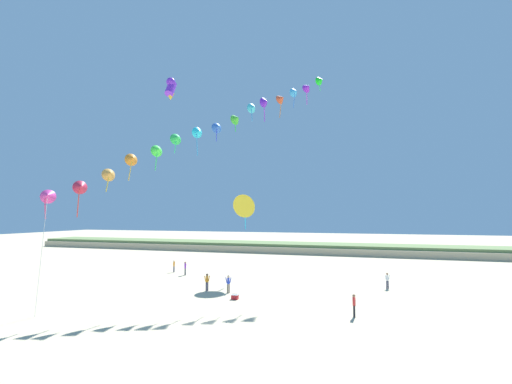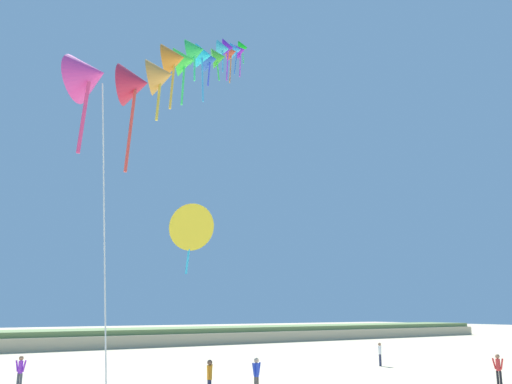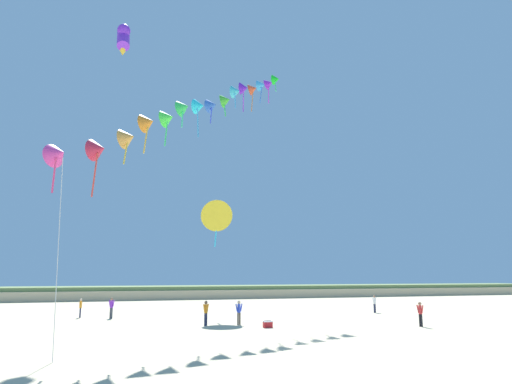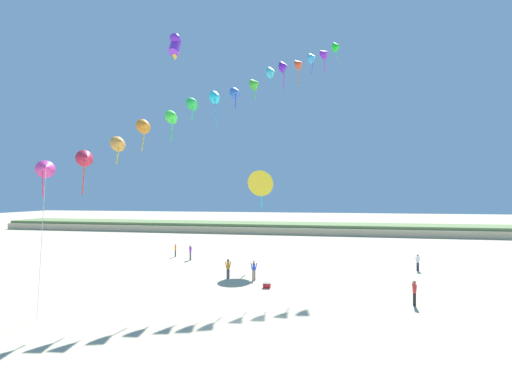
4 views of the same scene
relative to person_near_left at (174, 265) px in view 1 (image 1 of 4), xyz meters
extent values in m
plane|color=beige|center=(13.02, -18.80, -0.86)|extent=(240.00, 240.00, 0.00)
cube|color=#BFAE8B|center=(13.02, 27.98, -0.25)|extent=(120.00, 9.20, 1.23)
cube|color=#6B844C|center=(13.02, 27.98, 0.54)|extent=(120.00, 7.82, 0.70)
cylinder|color=#282D4C|center=(-0.01, 0.07, -0.49)|extent=(0.11, 0.11, 0.75)
cylinder|color=#282D4C|center=(0.01, -0.07, -0.49)|extent=(0.11, 0.11, 0.75)
cylinder|color=orange|center=(0.00, 0.00, 0.16)|extent=(0.20, 0.20, 0.53)
cylinder|color=orange|center=(-0.02, 0.17, 0.20)|extent=(0.10, 0.19, 0.51)
cylinder|color=orange|center=(0.02, -0.17, 0.20)|extent=(0.10, 0.19, 0.51)
sphere|color=beige|center=(0.00, 0.00, 0.53)|extent=(0.20, 0.20, 0.20)
cylinder|color=#474C56|center=(2.32, -1.43, -0.46)|extent=(0.12, 0.12, 0.81)
cylinder|color=#474C56|center=(2.43, -1.53, -0.46)|extent=(0.12, 0.12, 0.81)
cylinder|color=purple|center=(2.38, -1.48, 0.23)|extent=(0.21, 0.21, 0.57)
cylinder|color=purple|center=(2.24, -1.36, 0.27)|extent=(0.20, 0.19, 0.54)
cylinder|color=purple|center=(2.51, -1.60, 0.27)|extent=(0.20, 0.19, 0.54)
sphere|color=#9E7051|center=(2.38, -1.48, 0.63)|extent=(0.22, 0.22, 0.22)
cylinder|color=black|center=(22.06, -13.36, -0.46)|extent=(0.12, 0.12, 0.80)
cylinder|color=black|center=(22.09, -13.50, -0.46)|extent=(0.12, 0.12, 0.80)
cylinder|color=red|center=(22.07, -13.43, 0.23)|extent=(0.21, 0.21, 0.57)
cylinder|color=red|center=(22.03, -13.25, 0.27)|extent=(0.13, 0.20, 0.54)
cylinder|color=red|center=(22.12, -13.60, 0.27)|extent=(0.13, 0.20, 0.54)
sphere|color=#9E7051|center=(22.07, -13.43, 0.63)|extent=(0.22, 0.22, 0.22)
cylinder|color=#282D4C|center=(8.47, -8.73, -0.45)|extent=(0.12, 0.12, 0.82)
cylinder|color=#282D4C|center=(8.58, -8.64, -0.45)|extent=(0.12, 0.12, 0.82)
cylinder|color=orange|center=(8.53, -8.68, 0.25)|extent=(0.22, 0.22, 0.58)
cylinder|color=orange|center=(8.38, -8.80, 0.30)|extent=(0.20, 0.19, 0.56)
cylinder|color=orange|center=(8.67, -8.56, 0.30)|extent=(0.20, 0.19, 0.56)
sphere|color=brown|center=(8.53, -8.68, 0.66)|extent=(0.22, 0.22, 0.22)
cylinder|color=#282D4C|center=(25.21, -2.68, -0.48)|extent=(0.11, 0.11, 0.78)
cylinder|color=#282D4C|center=(25.09, -2.73, -0.48)|extent=(0.11, 0.11, 0.78)
cylinder|color=white|center=(25.15, -2.71, 0.19)|extent=(0.20, 0.20, 0.55)
cylinder|color=white|center=(25.31, -2.64, 0.23)|extent=(0.20, 0.14, 0.52)
cylinder|color=white|center=(24.98, -2.77, 0.23)|extent=(0.20, 0.14, 0.52)
sphere|color=#9E7051|center=(25.15, -2.71, 0.58)|extent=(0.21, 0.21, 0.21)
cylinder|color=#726656|center=(10.72, -8.92, -0.45)|extent=(0.12, 0.12, 0.82)
cylinder|color=#726656|center=(10.86, -8.88, -0.45)|extent=(0.12, 0.12, 0.82)
cylinder|color=blue|center=(10.79, -8.90, 0.25)|extent=(0.22, 0.22, 0.58)
cylinder|color=blue|center=(10.61, -8.95, 0.29)|extent=(0.21, 0.13, 0.55)
cylinder|color=blue|center=(10.97, -8.85, 0.29)|extent=(0.21, 0.13, 0.55)
sphere|color=beige|center=(10.79, -8.90, 0.65)|extent=(0.22, 0.22, 0.22)
cone|color=#DE3D99|center=(-0.21, -18.66, 7.84)|extent=(1.37, 1.37, 1.18)
cylinder|color=#E53972|center=(-0.30, -18.78, 6.83)|extent=(0.15, 0.26, 1.56)
cone|color=#C22641|center=(1.39, -17.14, 8.60)|extent=(1.26, 1.34, 1.14)
cylinder|color=#E54439|center=(1.30, -17.26, 7.28)|extent=(0.22, 0.10, 2.19)
cone|color=gold|center=(2.79, -15.57, 9.77)|extent=(1.33, 1.40, 1.20)
cylinder|color=yellow|center=(2.70, -15.68, 8.91)|extent=(0.21, 0.23, 1.29)
cone|color=orange|center=(3.87, -14.13, 11.22)|extent=(1.33, 1.38, 1.18)
cylinder|color=gold|center=(3.78, -14.25, 10.15)|extent=(0.25, 0.23, 1.69)
cone|color=#41F044|center=(5.18, -12.24, 12.26)|extent=(1.33, 1.40, 1.20)
cylinder|color=#39E566|center=(5.09, -12.36, 11.21)|extent=(0.20, 0.17, 1.68)
cone|color=#2CCC52|center=(6.33, -10.90, 13.57)|extent=(1.36, 1.40, 1.20)
cylinder|color=#39E58B|center=(6.24, -11.02, 12.74)|extent=(0.12, 0.22, 1.24)
cone|color=#22CFED|center=(7.67, -9.12, 14.47)|extent=(1.25, 1.33, 1.13)
cylinder|color=#39A2E5|center=(7.58, -9.23, 13.19)|extent=(0.19, 0.10, 2.13)
cone|color=blue|center=(8.96, -7.35, 15.31)|extent=(1.33, 1.34, 1.15)
cylinder|color=blue|center=(8.87, -7.47, 14.46)|extent=(0.14, 0.13, 1.27)
cone|color=green|center=(10.41, -5.74, 16.51)|extent=(1.32, 1.40, 1.21)
cylinder|color=#39E54F|center=(10.31, -5.86, 15.68)|extent=(0.18, 0.18, 1.21)
cone|color=#3ABBD5|center=(11.69, -4.02, 18.12)|extent=(1.25, 1.31, 1.11)
cylinder|color=#399FE5|center=(11.60, -4.14, 17.24)|extent=(0.13, 0.12, 1.32)
cone|color=#621EC3|center=(12.77, -2.76, 19.06)|extent=(1.21, 1.32, 1.12)
cylinder|color=#A939E5|center=(12.68, -2.87, 17.82)|extent=(0.10, 0.23, 2.05)
cone|color=#E5502C|center=(14.19, -0.79, 19.97)|extent=(1.36, 1.42, 1.23)
cylinder|color=orange|center=(14.09, -0.90, 18.69)|extent=(0.26, 0.22, 2.12)
cone|color=#38A8ED|center=(15.53, 0.74, 21.16)|extent=(1.29, 1.31, 1.12)
cylinder|color=#397AE5|center=(15.44, 0.62, 20.06)|extent=(0.29, 0.10, 1.76)
cone|color=purple|center=(16.85, 2.24, 22.13)|extent=(1.42, 1.43, 1.22)
cylinder|color=#CF39E5|center=(16.76, 2.12, 20.92)|extent=(0.09, 0.13, 1.97)
cone|color=#14DD21|center=(18.26, 4.06, 23.56)|extent=(1.26, 1.30, 1.11)
cylinder|color=#39E56E|center=(18.17, 3.94, 22.72)|extent=(0.16, 0.12, 1.24)
cylinder|color=silver|center=(0.17, -19.37, 3.38)|extent=(0.34, 0.96, 8.50)
cone|color=yellow|center=(10.41, -2.71, 7.47)|extent=(2.79, 1.80, 2.78)
cone|color=#2DB4E5|center=(10.41, -2.71, 7.49)|extent=(1.54, 1.04, 1.54)
cylinder|color=#2DB4E5|center=(10.41, -2.71, 5.94)|extent=(0.20, 0.44, 2.27)
cylinder|color=#722BD3|center=(2.17, -5.18, 20.83)|extent=(1.05, 1.74, 2.00)
sphere|color=#722BD3|center=(2.17, -5.18, 21.61)|extent=(1.02, 1.02, 1.02)
cone|color=gold|center=(2.17, -5.18, 19.87)|extent=(0.92, 0.92, 0.78)
sphere|color=black|center=(2.17, -5.18, 21.90)|extent=(0.21, 0.21, 0.21)
cube|color=red|center=(12.19, -10.96, -0.68)|extent=(0.56, 0.40, 0.36)
cube|color=white|center=(12.19, -10.96, -0.47)|extent=(0.58, 0.41, 0.06)
cylinder|color=black|center=(12.19, -10.96, -0.41)|extent=(0.45, 0.03, 0.03)
camera|label=1|loc=(22.37, -39.14, 6.35)|focal=24.00mm
camera|label=2|loc=(-3.33, -29.80, 2.84)|focal=38.00mm
camera|label=3|loc=(2.47, -40.10, 2.54)|focal=32.00mm
camera|label=4|loc=(16.05, -36.72, 6.20)|focal=24.00mm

